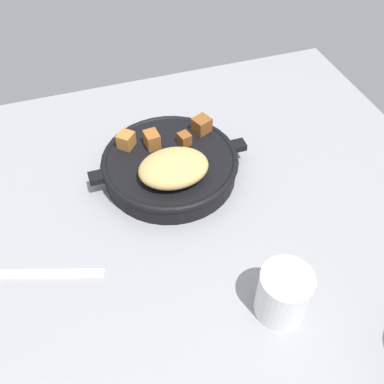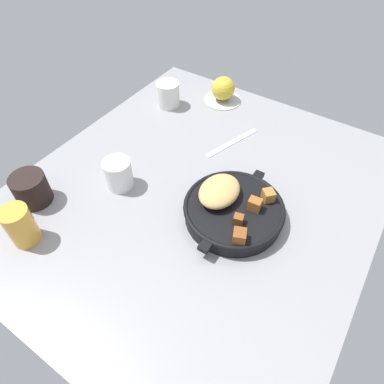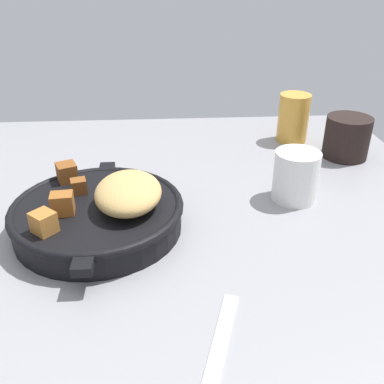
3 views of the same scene
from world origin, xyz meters
TOP-DOWN VIEW (x-y plane):
  - ground_plane at (0.00, 0.00)cm, footprint 99.96×86.92cm
  - cast_iron_skillet at (-2.57, -11.50)cm, footprint 28.44×24.11cm
  - saucer_plate at (40.26, 15.75)cm, footprint 12.69×12.69cm
  - red_apple at (40.26, 15.75)cm, footprint 7.83×7.83cm
  - butter_knife at (22.03, 1.81)cm, footprint 19.38×7.55cm
  - white_creamer_pitcher at (-9.51, 18.01)cm, footprint 7.04×7.04cm
  - juice_glass_amber at (-34.32, 24.34)cm, footprint 6.31×6.31cm
  - ceramic_mug_white at (27.72, 29.56)cm, footprint 7.51×7.51cm
  - coffee_mug_dark at (-25.35, 32.39)cm, footprint 8.50×8.50cm

SIDE VIEW (x-z plane):
  - ground_plane at x=0.00cm, z-range -2.40..0.00cm
  - butter_knife at x=22.03cm, z-range 0.00..0.36cm
  - saucer_plate at x=40.26cm, z-range 0.00..0.60cm
  - cast_iron_skillet at x=-2.57cm, z-range -1.13..7.01cm
  - coffee_mug_dark at x=-25.35cm, z-range 0.00..7.95cm
  - white_creamer_pitcher at x=-9.51cm, z-range 0.00..8.04cm
  - ceramic_mug_white at x=27.72cm, z-range 0.00..8.09cm
  - red_apple at x=40.26cm, z-range 0.60..8.43cm
  - juice_glass_amber at x=-34.32cm, z-range 0.00..9.88cm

